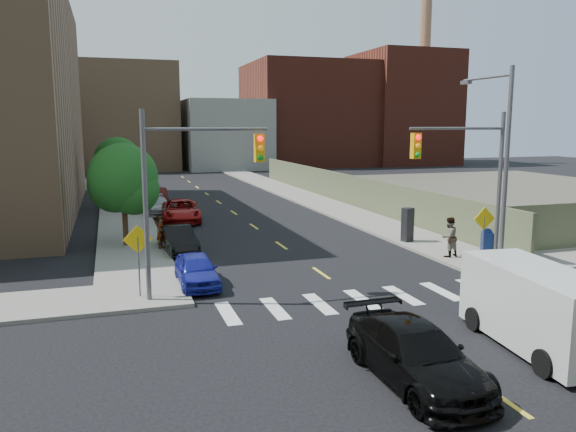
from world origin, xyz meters
TOP-DOWN VIEW (x-y plane):
  - ground at (0.00, 0.00)m, footprint 160.00×160.00m
  - sidewalk_nw at (-7.75, 41.50)m, footprint 3.50×73.00m
  - sidewalk_ne at (7.75, 41.50)m, footprint 3.50×73.00m
  - fence_north at (9.60, 28.00)m, footprint 0.12×44.00m
  - gravel_lot at (28.00, 30.00)m, footprint 36.00×42.00m
  - bg_bldg_west at (-22.00, 70.00)m, footprint 14.00×18.00m
  - bg_bldg_midwest at (-6.00, 72.00)m, footprint 14.00×16.00m
  - bg_bldg_center at (8.00, 70.00)m, footprint 12.00×16.00m
  - bg_bldg_east at (22.00, 72.00)m, footprint 18.00×18.00m
  - bg_bldg_fareast at (38.00, 70.00)m, footprint 14.00×16.00m
  - smokestack at (42.00, 70.00)m, footprint 1.80×1.80m
  - signal_nw at (-5.98, 6.00)m, footprint 4.59×0.30m
  - signal_ne at (5.98, 6.00)m, footprint 4.59×0.30m
  - streetlight_ne at (8.20, 6.90)m, footprint 0.25×3.70m
  - warn_sign_nw at (-7.80, 6.50)m, footprint 1.06×0.06m
  - warn_sign_ne at (7.20, 6.50)m, footprint 1.06×0.06m
  - warn_sign_midwest at (-7.80, 20.00)m, footprint 1.06×0.06m
  - tree_west_near at (-8.00, 16.05)m, footprint 3.66×3.64m
  - tree_west_far at (-8.00, 31.05)m, footprint 3.66×3.64m
  - parked_car_blue at (-5.50, 7.75)m, footprint 1.57×3.85m
  - parked_car_black at (-5.50, 14.07)m, footprint 1.78×4.20m
  - parked_car_red at (-4.20, 23.29)m, footprint 2.92×5.56m
  - parked_car_silver at (-5.50, 26.88)m, footprint 2.19×4.64m
  - parked_car_white at (-5.50, 30.25)m, footprint 1.84×3.82m
  - parked_car_maroon at (-4.85, 32.88)m, footprint 1.33×3.76m
  - parked_car_grey at (-5.46, 45.69)m, footprint 2.76×5.54m
  - black_sedan at (-1.53, -2.56)m, footprint 2.15×5.12m
  - cargo_van at (2.96, -1.57)m, footprint 2.61×5.42m
  - mailbox at (9.20, 8.86)m, footprint 0.59×0.52m
  - payphone at (6.67, 12.30)m, footprint 0.65×0.58m
  - pedestrian_west at (-6.30, 14.69)m, footprint 0.57×0.70m
  - pedestrian_east at (6.76, 8.48)m, footprint 1.07×0.92m

SIDE VIEW (x-z plane):
  - ground at x=0.00m, z-range 0.00..0.00m
  - gravel_lot at x=28.00m, z-range 0.00..0.06m
  - sidewalk_nw at x=-7.75m, z-range 0.00..0.15m
  - sidewalk_ne at x=7.75m, z-range 0.00..0.15m
  - parked_car_maroon at x=-4.85m, z-range 0.00..1.24m
  - parked_car_white at x=-5.50m, z-range 0.00..1.26m
  - parked_car_silver at x=-5.50m, z-range 0.00..1.31m
  - parked_car_blue at x=-5.50m, z-range 0.00..1.31m
  - parked_car_black at x=-5.50m, z-range 0.00..1.35m
  - mailbox at x=9.20m, z-range 0.13..1.34m
  - black_sedan at x=-1.53m, z-range 0.00..1.47m
  - parked_car_red at x=-4.20m, z-range 0.00..1.49m
  - parked_car_grey at x=-5.46m, z-range 0.00..1.51m
  - pedestrian_west at x=-6.30m, z-range 0.15..1.80m
  - payphone at x=6.67m, z-range 0.15..2.00m
  - pedestrian_east at x=6.76m, z-range 0.15..2.08m
  - fence_north at x=9.60m, z-range 0.00..2.50m
  - cargo_van at x=2.96m, z-range 0.06..2.46m
  - warn_sign_nw at x=-7.80m, z-range 0.58..3.41m
  - warn_sign_ne at x=7.20m, z-range 0.58..3.41m
  - warn_sign_midwest at x=-7.80m, z-range 0.58..3.41m
  - tree_west_near at x=-8.00m, z-range 0.72..6.24m
  - tree_west_far at x=-8.00m, z-range 0.72..6.24m
  - signal_nw at x=-5.98m, z-range 1.03..8.03m
  - signal_ne at x=5.98m, z-range 1.03..8.03m
  - bg_bldg_center at x=8.00m, z-range 0.00..10.00m
  - streetlight_ne at x=8.20m, z-range 0.72..9.72m
  - bg_bldg_west at x=-22.00m, z-range 0.00..12.00m
  - bg_bldg_midwest at x=-6.00m, z-range 0.00..15.00m
  - bg_bldg_east at x=22.00m, z-range 0.00..16.00m
  - bg_bldg_fareast at x=38.00m, z-range 0.00..18.00m
  - smokestack at x=42.00m, z-range 0.00..28.00m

